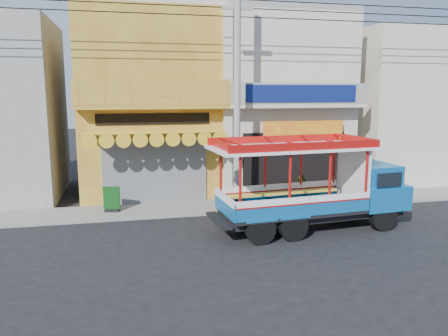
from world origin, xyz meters
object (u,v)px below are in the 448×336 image
at_px(potted_plant_b, 302,189).
at_px(potted_plant_c, 332,186).
at_px(utility_pole, 241,81).
at_px(green_sign, 112,201).
at_px(potted_plant_a, 293,188).
at_px(songthaew_truck, 324,185).

bearing_deg(potted_plant_b, potted_plant_c, -110.35).
height_order(potted_plant_b, potted_plant_c, potted_plant_b).
bearing_deg(utility_pole, potted_plant_b, 12.27).
relative_size(utility_pole, potted_plant_c, 29.71).
xyz_separation_m(utility_pole, potted_plant_c, (4.39, 1.06, -4.44)).
distance_m(green_sign, potted_plant_a, 7.33).
bearing_deg(songthaew_truck, green_sign, 155.20).
relative_size(utility_pole, potted_plant_b, 28.21).
bearing_deg(potted_plant_b, songthaew_truck, 133.99).
bearing_deg(utility_pole, green_sign, 172.29).
height_order(songthaew_truck, green_sign, songthaew_truck).
height_order(utility_pole, songthaew_truck, utility_pole).
xyz_separation_m(songthaew_truck, green_sign, (-7.13, 3.29, -0.98)).
height_order(utility_pole, potted_plant_a, utility_pole).
distance_m(songthaew_truck, potted_plant_b, 3.41).
bearing_deg(potted_plant_a, potted_plant_b, -56.15).
relative_size(songthaew_truck, green_sign, 7.12).
distance_m(green_sign, potted_plant_c, 9.28).
bearing_deg(potted_plant_c, utility_pole, -51.16).
height_order(green_sign, potted_plant_a, potted_plant_a).
relative_size(green_sign, potted_plant_a, 0.86).
bearing_deg(green_sign, potted_plant_b, -0.36).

